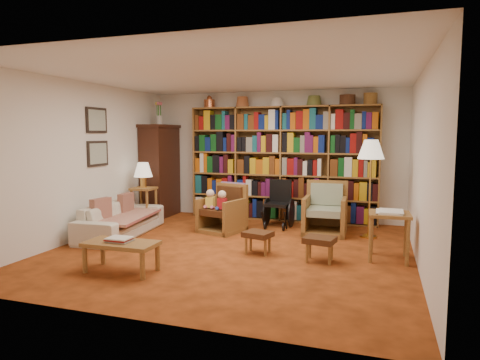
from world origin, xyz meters
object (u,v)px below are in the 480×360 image
at_px(sofa, 121,219).
at_px(floor_lamp, 371,153).
at_px(coffee_table, 121,246).
at_px(armchair_sage, 326,213).
at_px(footstool_b, 320,242).
at_px(armchair_leather, 224,211).
at_px(wheelchair, 279,205).
at_px(side_table_lamp, 144,198).
at_px(footstool_a, 258,236).
at_px(side_table_papers, 389,221).

height_order(sofa, floor_lamp, floor_lamp).
bearing_deg(coffee_table, armchair_sage, 53.97).
xyz_separation_m(floor_lamp, footstool_b, (-0.57, -1.59, -1.10)).
distance_m(armchair_leather, wheelchair, 1.06).
relative_size(side_table_lamp, footstool_a, 1.58).
bearing_deg(armchair_leather, sofa, -150.83).
height_order(armchair_leather, footstool_b, armchair_leather).
bearing_deg(footstool_a, armchair_leather, 128.74).
xyz_separation_m(armchair_sage, wheelchair, (-0.87, 0.25, 0.05)).
distance_m(armchair_sage, floor_lamp, 1.26).
bearing_deg(footstool_b, armchair_leather, 144.59).
relative_size(sofa, floor_lamp, 1.16).
bearing_deg(armchair_leather, footstool_b, -35.41).
height_order(footstool_a, coffee_table, coffee_table).
distance_m(wheelchair, footstool_a, 1.86).
bearing_deg(coffee_table, side_table_lamp, 115.39).
distance_m(floor_lamp, footstool_a, 2.35).
xyz_separation_m(side_table_papers, footstool_b, (-0.86, -0.37, -0.26)).
bearing_deg(sofa, armchair_sage, -73.56).
bearing_deg(floor_lamp, armchair_leather, -173.35).
height_order(armchair_leather, armchair_sage, armchair_sage).
xyz_separation_m(sofa, floor_lamp, (3.91, 1.12, 1.10)).
relative_size(armchair_leather, armchair_sage, 0.96).
xyz_separation_m(side_table_lamp, armchair_sage, (3.30, 0.35, -0.16)).
distance_m(side_table_lamp, coffee_table, 2.81).
height_order(sofa, coffee_table, sofa).
distance_m(footstool_a, footstool_b, 0.88).
height_order(armchair_leather, side_table_papers, armchair_leather).
xyz_separation_m(wheelchair, footstool_a, (0.13, -1.85, -0.13)).
xyz_separation_m(sofa, coffee_table, (1.10, -1.64, 0.05)).
relative_size(armchair_leather, footstool_b, 1.92).
bearing_deg(footstool_a, armchair_sage, 65.24).
height_order(sofa, armchair_sage, armchair_sage).
distance_m(armchair_sage, footstool_b, 1.72).
relative_size(floor_lamp, side_table_papers, 2.37).
relative_size(armchair_sage, wheelchair, 1.03).
bearing_deg(coffee_table, floor_lamp, 44.54).
bearing_deg(armchair_leather, side_table_papers, -19.10).
relative_size(armchair_sage, footstool_a, 2.00).
bearing_deg(floor_lamp, sofa, -164.02).
distance_m(side_table_lamp, armchair_leather, 1.61).
distance_m(floor_lamp, side_table_papers, 1.50).
relative_size(armchair_leather, wheelchair, 0.99).
bearing_deg(sofa, footstool_b, -102.72).
distance_m(sofa, footstool_a, 2.49).
distance_m(footstool_a, coffee_table, 1.87).
height_order(footstool_b, coffee_table, coffee_table).
xyz_separation_m(armchair_sage, footstool_a, (-0.74, -1.60, -0.08)).
relative_size(sofa, armchair_sage, 2.11).
distance_m(wheelchair, floor_lamp, 1.89).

